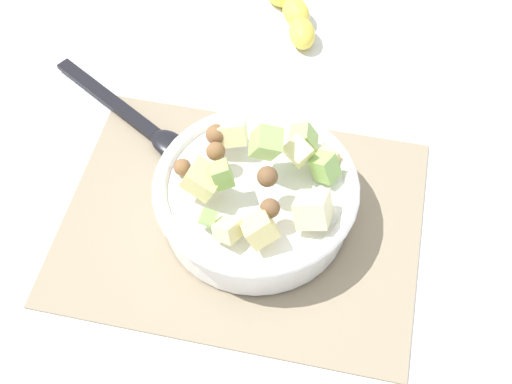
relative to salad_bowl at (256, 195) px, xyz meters
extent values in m
plane|color=silver|center=(-0.01, -0.01, -0.04)|extent=(2.40, 2.40, 0.00)
cube|color=gray|center=(-0.01, -0.01, -0.04)|extent=(0.41, 0.32, 0.01)
cylinder|color=white|center=(0.00, 0.00, -0.01)|extent=(0.21, 0.21, 0.06)
torus|color=white|center=(0.00, 0.00, 0.02)|extent=(0.23, 0.23, 0.02)
cube|color=#E5D684|center=(-0.05, -0.02, 0.05)|extent=(0.05, 0.04, 0.04)
sphere|color=brown|center=(-0.08, 0.00, 0.03)|extent=(0.03, 0.03, 0.03)
cube|color=beige|center=(-0.01, -0.07, 0.04)|extent=(0.03, 0.03, 0.03)
cube|color=#A3CC6B|center=(0.01, 0.02, 0.07)|extent=(0.04, 0.04, 0.05)
cube|color=#E5D684|center=(0.02, -0.07, 0.04)|extent=(0.05, 0.04, 0.04)
sphere|color=brown|center=(-0.05, 0.01, 0.05)|extent=(0.04, 0.03, 0.03)
cube|color=beige|center=(0.07, -0.03, 0.04)|extent=(0.04, 0.05, 0.05)
sphere|color=brown|center=(0.02, -0.05, 0.05)|extent=(0.03, 0.03, 0.03)
cube|color=#93C160|center=(-0.03, -0.02, 0.06)|extent=(0.03, 0.03, 0.03)
cube|color=#E5D684|center=(0.07, 0.05, 0.02)|extent=(0.04, 0.03, 0.03)
cube|color=#93C160|center=(-0.04, -0.06, 0.04)|extent=(0.02, 0.02, 0.03)
cube|color=#A3CC6B|center=(0.04, 0.06, 0.04)|extent=(0.03, 0.03, 0.04)
cube|color=beige|center=(0.04, 0.03, 0.05)|extent=(0.04, 0.04, 0.03)
sphere|color=brown|center=(-0.05, 0.04, 0.05)|extent=(0.03, 0.03, 0.03)
cube|color=beige|center=(-0.04, 0.05, 0.05)|extent=(0.04, 0.04, 0.04)
cube|color=#93C160|center=(0.07, 0.03, 0.04)|extent=(0.04, 0.03, 0.04)
sphere|color=brown|center=(0.02, -0.02, 0.06)|extent=(0.03, 0.03, 0.04)
ellipsoid|color=black|center=(-0.13, 0.07, -0.03)|extent=(0.07, 0.06, 0.01)
cube|color=black|center=(-0.23, 0.13, -0.03)|extent=(0.18, 0.12, 0.01)
ellipsoid|color=yellow|center=(0.00, 0.30, -0.03)|extent=(0.05, 0.06, 0.04)
ellipsoid|color=yellow|center=(-0.02, 0.34, -0.03)|extent=(0.06, 0.07, 0.04)
camera|label=1|loc=(0.09, -0.44, 0.65)|focal=49.34mm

